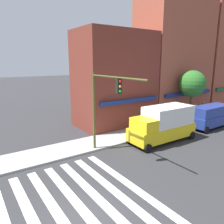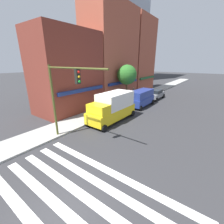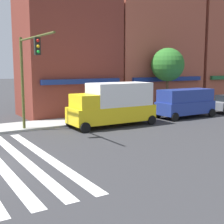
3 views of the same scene
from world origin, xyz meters
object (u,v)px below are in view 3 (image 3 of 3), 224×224
traffic_signal (29,66)px  pedestrian_green_top (209,99)px  street_tree (168,65)px  van_blue (186,102)px  box_truck_yellow (113,104)px  pedestrian_white_shirt (176,100)px  pedestrian_grey_coat (189,98)px

traffic_signal → pedestrian_green_top: size_ratio=3.39×
street_tree → van_blue: bearing=-99.4°
box_truck_yellow → street_tree: street_tree is taller
van_blue → pedestrian_green_top: 5.64m
pedestrian_white_shirt → street_tree: (-1.59, -0.44, 3.26)m
van_blue → pedestrian_white_shirt: van_blue is taller
pedestrian_grey_coat → street_tree: size_ratio=0.31×
van_blue → pedestrian_grey_coat: (3.94, 3.42, -0.21)m
box_truck_yellow → street_tree: 8.50m
box_truck_yellow → van_blue: box_truck_yellow is taller
box_truck_yellow → pedestrian_grey_coat: box_truck_yellow is taller
traffic_signal → pedestrian_green_top: (18.14, 1.82, -3.12)m
pedestrian_grey_coat → pedestrian_green_top: bearing=-178.9°
traffic_signal → pedestrian_green_top: traffic_signal is taller
pedestrian_white_shirt → pedestrian_grey_coat: size_ratio=1.00×
van_blue → pedestrian_green_top: size_ratio=2.83×
box_truck_yellow → van_blue: bearing=0.7°
pedestrian_grey_coat → pedestrian_white_shirt: bearing=52.3°
traffic_signal → pedestrian_green_top: 18.49m
pedestrian_white_shirt → traffic_signal: bearing=116.1°
pedestrian_grey_coat → street_tree: bearing=57.0°
traffic_signal → pedestrian_white_shirt: 15.57m
traffic_signal → pedestrian_grey_coat: bearing=10.5°
box_truck_yellow → pedestrian_white_shirt: box_truck_yellow is taller
pedestrian_grey_coat → street_tree: street_tree is taller
van_blue → pedestrian_white_shirt: (2.05, 3.24, -0.21)m
street_tree → pedestrian_grey_coat: bearing=10.1°
box_truck_yellow → pedestrian_green_top: size_ratio=3.52×
van_blue → street_tree: (0.46, 2.80, 3.05)m
traffic_signal → box_truck_yellow: traffic_signal is taller
pedestrian_white_shirt → pedestrian_grey_coat: bearing=-69.6°
van_blue → pedestrian_green_top: bearing=21.5°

